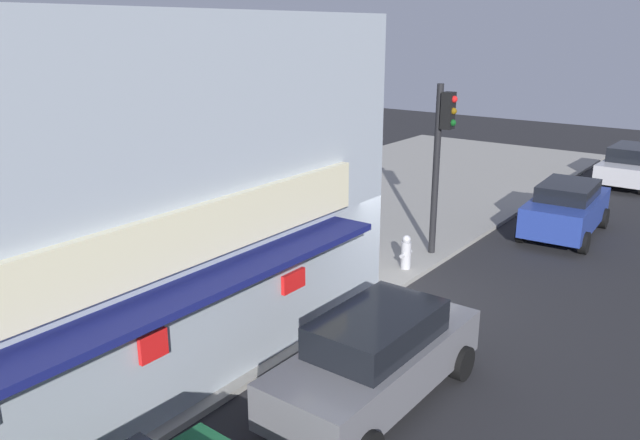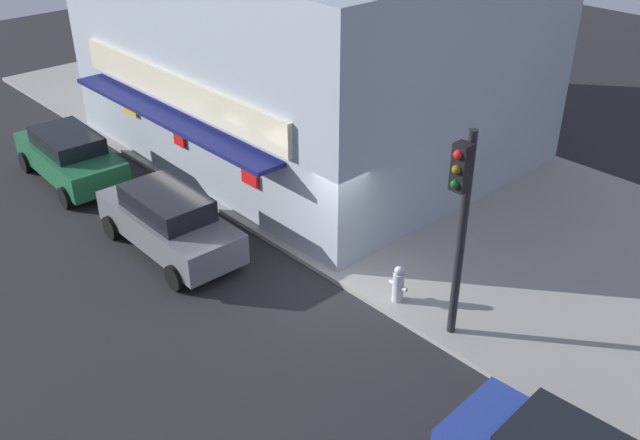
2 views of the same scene
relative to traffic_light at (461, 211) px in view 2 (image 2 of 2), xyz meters
name	(u,v)px [view 2 (image 2 of 2)]	position (x,y,z in m)	size (l,w,h in m)	color
ground_plane	(341,288)	(-2.86, -0.40, -3.09)	(61.64, 61.64, 0.00)	#232326
sidewalk	(472,214)	(-2.86, 4.69, -3.03)	(41.09, 10.16, 0.12)	gray
corner_building	(308,49)	(-9.69, 4.71, 0.16)	(12.90, 10.63, 6.27)	#9EA8B2
traffic_light	(461,211)	(0.00, 0.00, 0.00)	(0.32, 0.58, 4.61)	black
fire_hydrant	(398,284)	(-1.51, 0.09, -2.53)	(0.50, 0.26, 0.90)	#B2B2B7
trash_can	(268,184)	(-7.47, 1.15, -2.58)	(0.47, 0.47, 0.79)	#2D2D2D
pedestrian	(308,207)	(-4.85, 0.34, -2.00)	(0.41, 0.52, 1.78)	brown
potted_plant_by_doorway	(179,128)	(-12.36, 1.32, -2.39)	(0.72, 0.72, 0.99)	#59595B
parked_car_green	(70,156)	(-12.50, -2.43, -2.28)	(4.48, 2.11, 1.56)	#1E6038
parked_car_grey	(169,221)	(-7.01, -2.42, -2.25)	(4.49, 1.95, 1.65)	slate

